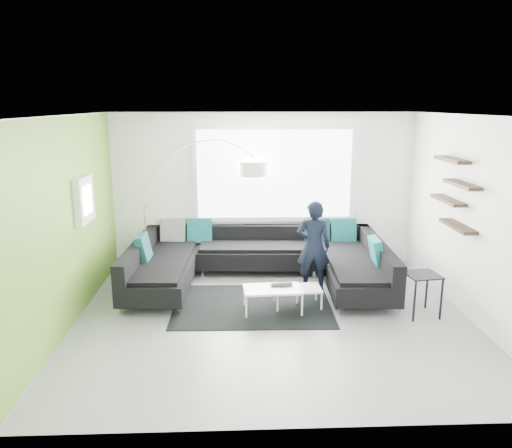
{
  "coord_description": "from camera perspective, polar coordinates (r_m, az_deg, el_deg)",
  "views": [
    {
      "loc": [
        -0.51,
        -6.54,
        2.95
      ],
      "look_at": [
        -0.2,
        0.9,
        1.14
      ],
      "focal_mm": 35.0,
      "sensor_mm": 36.0,
      "label": 1
    }
  ],
  "objects": [
    {
      "name": "ground",
      "position": [
        7.2,
        1.92,
        -10.57
      ],
      "size": [
        5.5,
        5.5,
        0.0
      ],
      "primitive_type": "plane",
      "color": "gray",
      "rests_on": "ground"
    },
    {
      "name": "room_shell",
      "position": [
        6.87,
        2.23,
        4.07
      ],
      "size": [
        5.54,
        5.04,
        2.82
      ],
      "color": "white",
      "rests_on": "ground"
    },
    {
      "name": "sectional_sofa",
      "position": [
        8.21,
        0.28,
        -4.53
      ],
      "size": [
        4.21,
        2.71,
        0.88
      ],
      "rotation": [
        0.0,
        0.0,
        -0.04
      ],
      "color": "black",
      "rests_on": "ground"
    },
    {
      "name": "rug",
      "position": [
        7.56,
        -0.41,
        -9.27
      ],
      "size": [
        2.36,
        1.74,
        0.01
      ],
      "primitive_type": "cube",
      "rotation": [
        0.0,
        0.0,
        -0.02
      ],
      "color": "black",
      "rests_on": "ground"
    },
    {
      "name": "coffee_table",
      "position": [
        7.4,
        3.35,
        -8.38
      ],
      "size": [
        1.1,
        0.68,
        0.35
      ],
      "primitive_type": "cube",
      "rotation": [
        0.0,
        0.0,
        0.05
      ],
      "color": "white",
      "rests_on": "ground"
    },
    {
      "name": "arc_lamp",
      "position": [
        8.78,
        -12.68,
        1.65
      ],
      "size": [
        2.22,
        0.75,
        2.35
      ],
      "primitive_type": null,
      "rotation": [
        0.0,
        0.0,
        0.06
      ],
      "color": "silver",
      "rests_on": "ground"
    },
    {
      "name": "side_table",
      "position": [
        7.52,
        18.32,
        -7.65
      ],
      "size": [
        0.5,
        0.5,
        0.61
      ],
      "primitive_type": "cube",
      "rotation": [
        0.0,
        0.0,
        0.14
      ],
      "color": "black",
      "rests_on": "ground"
    },
    {
      "name": "person",
      "position": [
        7.97,
        6.59,
        -2.56
      ],
      "size": [
        0.65,
        0.52,
        1.48
      ],
      "primitive_type": "imported",
      "rotation": [
        0.0,
        0.0,
        2.99
      ],
      "color": "black",
      "rests_on": "ground"
    },
    {
      "name": "laptop",
      "position": [
        7.31,
        3.01,
        -7.1
      ],
      "size": [
        0.36,
        0.27,
        0.03
      ],
      "primitive_type": "imported",
      "rotation": [
        0.0,
        0.0,
        0.1
      ],
      "color": "black",
      "rests_on": "coffee_table"
    }
  ]
}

